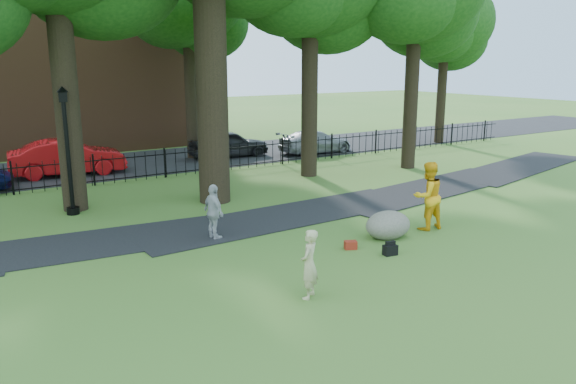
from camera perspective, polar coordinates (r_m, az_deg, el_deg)
ground at (r=14.66m, az=4.47°, el=-6.60°), size 120.00×120.00×0.00m
footpath at (r=18.26m, az=-0.38°, el=-2.53°), size 36.07×3.85×0.03m
street at (r=28.67m, az=-15.15°, el=2.81°), size 80.00×7.00×0.02m
iron_fence at (r=24.83m, az=-12.40°, el=2.81°), size 44.00×0.04×1.20m
brick_building at (r=35.26m, az=-26.26°, el=13.61°), size 18.00×8.00×12.00m
woman at (r=11.98m, az=2.16°, el=-7.33°), size 0.66×0.63×1.52m
man at (r=17.21m, az=14.00°, el=-0.38°), size 1.05×0.85×2.06m
pedestrian at (r=15.94m, az=-7.55°, el=-2.04°), size 0.47×0.96×1.59m
boulder at (r=16.36m, az=10.13°, el=-3.14°), size 1.68×1.47×0.82m
lamppost at (r=19.48m, az=-21.46°, el=3.70°), size 0.41×0.41×4.17m
backpack at (r=14.97m, az=10.33°, el=-5.82°), size 0.39×0.28×0.27m
red_bag at (r=15.27m, az=6.38°, el=-5.37°), size 0.39×0.32×0.23m
red_sedan at (r=26.54m, az=-21.48°, el=3.28°), size 4.96×2.14×1.59m
grey_car at (r=29.57m, az=-6.04°, el=4.90°), size 4.25×1.90×1.42m
silver_car at (r=30.78m, az=2.82°, el=5.11°), size 4.26×1.74×1.23m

